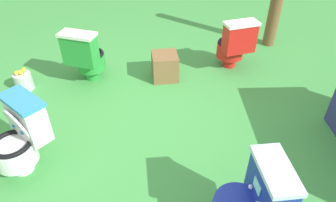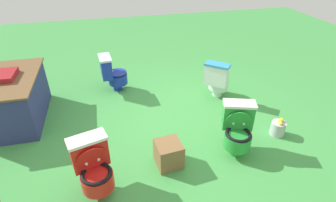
{
  "view_description": "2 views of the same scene",
  "coord_description": "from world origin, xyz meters",
  "px_view_note": "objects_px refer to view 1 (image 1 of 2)",
  "views": [
    {
      "loc": [
        2.64,
        0.2,
        2.27
      ],
      "look_at": [
        0.26,
        0.27,
        0.47
      ],
      "focal_mm": 33.16,
      "sensor_mm": 36.0,
      "label": 1
    },
    {
      "loc": [
        -3.44,
        0.9,
        2.62
      ],
      "look_at": [
        -0.19,
        0.1,
        0.55
      ],
      "focal_mm": 28.42,
      "sensor_mm": 36.0,
      "label": 2
    }
  ],
  "objects_px": {
    "toilet_red": "(234,44)",
    "small_crate": "(165,66)",
    "lemon_bucket": "(24,81)",
    "toilet_white": "(21,136)",
    "toilet_green": "(86,56)"
  },
  "relations": [
    {
      "from": "toilet_red",
      "to": "small_crate",
      "type": "distance_m",
      "value": 0.98
    },
    {
      "from": "toilet_red",
      "to": "lemon_bucket",
      "type": "height_order",
      "value": "toilet_red"
    },
    {
      "from": "toilet_green",
      "to": "small_crate",
      "type": "bearing_deg",
      "value": 21.02
    },
    {
      "from": "toilet_red",
      "to": "lemon_bucket",
      "type": "distance_m",
      "value": 2.77
    },
    {
      "from": "lemon_bucket",
      "to": "toilet_white",
      "type": "bearing_deg",
      "value": 20.42
    },
    {
      "from": "small_crate",
      "to": "lemon_bucket",
      "type": "relative_size",
      "value": 1.25
    },
    {
      "from": "toilet_white",
      "to": "small_crate",
      "type": "relative_size",
      "value": 2.1
    },
    {
      "from": "toilet_green",
      "to": "toilet_white",
      "type": "bearing_deg",
      "value": -84.09
    },
    {
      "from": "toilet_white",
      "to": "lemon_bucket",
      "type": "distance_m",
      "value": 1.4
    },
    {
      "from": "toilet_white",
      "to": "lemon_bucket",
      "type": "xyz_separation_m",
      "value": [
        -1.29,
        -0.48,
        -0.26
      ]
    },
    {
      "from": "toilet_red",
      "to": "small_crate",
      "type": "xyz_separation_m",
      "value": [
        0.21,
        -0.94,
        -0.2
      ]
    },
    {
      "from": "small_crate",
      "to": "lemon_bucket",
      "type": "distance_m",
      "value": 1.8
    },
    {
      "from": "toilet_red",
      "to": "small_crate",
      "type": "height_order",
      "value": "toilet_red"
    },
    {
      "from": "toilet_white",
      "to": "small_crate",
      "type": "xyz_separation_m",
      "value": [
        -1.5,
        1.31,
        -0.2
      ]
    },
    {
      "from": "toilet_red",
      "to": "lemon_bucket",
      "type": "bearing_deg",
      "value": 172.99
    }
  ]
}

